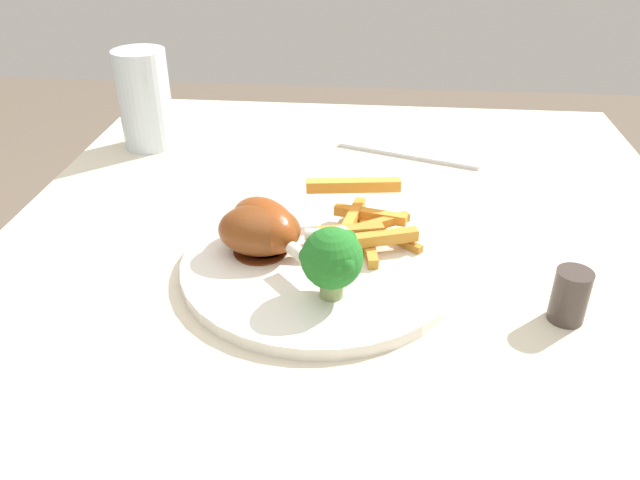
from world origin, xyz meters
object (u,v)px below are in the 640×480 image
(dining_table, at_px, (344,382))
(water_glass, at_px, (145,99))
(broccoli_floret_front, at_px, (334,259))
(chicken_drumstick_far, at_px, (263,231))
(fork, at_px, (407,155))
(carrot_fries_pile, at_px, (361,224))
(chicken_drumstick_near, at_px, (267,227))
(dinner_plate, at_px, (320,264))
(pepper_shaker, at_px, (570,296))

(dining_table, xyz_separation_m, water_glass, (0.30, 0.28, 0.19))
(broccoli_floret_front, distance_m, chicken_drumstick_far, 0.10)
(broccoli_floret_front, height_order, water_glass, water_glass)
(dining_table, distance_m, fork, 0.33)
(carrot_fries_pile, bearing_deg, dining_table, 170.46)
(broccoli_floret_front, bearing_deg, chicken_drumstick_near, 44.20)
(broccoli_floret_front, xyz_separation_m, carrot_fries_pile, (0.10, -0.02, -0.02))
(dinner_plate, relative_size, chicken_drumstick_far, 2.08)
(fork, bearing_deg, pepper_shaker, 129.61)
(chicken_drumstick_far, distance_m, water_glass, 0.34)
(broccoli_floret_front, relative_size, water_glass, 0.50)
(broccoli_floret_front, bearing_deg, chicken_drumstick_far, 47.46)
(dinner_plate, xyz_separation_m, fork, (0.28, -0.09, -0.00))
(dining_table, xyz_separation_m, carrot_fries_pile, (0.06, -0.01, 0.15))
(dinner_plate, xyz_separation_m, carrot_fries_pile, (0.04, -0.04, 0.02))
(dinner_plate, xyz_separation_m, chicken_drumstick_near, (0.01, 0.05, 0.03))
(broccoli_floret_front, distance_m, carrot_fries_pile, 0.10)
(carrot_fries_pile, relative_size, fork, 0.65)
(dining_table, distance_m, carrot_fries_pile, 0.17)
(water_glass, bearing_deg, chicken_drumstick_far, -143.50)
(carrot_fries_pile, height_order, chicken_drumstick_near, chicken_drumstick_near)
(dining_table, xyz_separation_m, chicken_drumstick_far, (0.02, 0.08, 0.16))
(water_glass, relative_size, pepper_shaker, 2.71)
(dining_table, xyz_separation_m, dinner_plate, (0.02, 0.03, 0.13))
(carrot_fries_pile, relative_size, chicken_drumstick_far, 0.98)
(carrot_fries_pile, distance_m, chicken_drumstick_far, 0.10)
(broccoli_floret_front, distance_m, chicken_drumstick_near, 0.10)
(dining_table, bearing_deg, water_glass, 43.61)
(broccoli_floret_front, distance_m, water_glass, 0.44)
(water_glass, bearing_deg, chicken_drumstick_near, -142.63)
(chicken_drumstick_near, height_order, water_glass, water_glass)
(broccoli_floret_front, height_order, pepper_shaker, broccoli_floret_front)
(broccoli_floret_front, bearing_deg, fork, -12.19)
(fork, xyz_separation_m, pepper_shaker, (-0.33, -0.12, 0.02))
(dinner_plate, distance_m, broccoli_floret_front, 0.07)
(water_glass, bearing_deg, dinner_plate, -137.60)
(broccoli_floret_front, height_order, chicken_drumstick_near, broccoli_floret_front)
(chicken_drumstick_near, height_order, chicken_drumstick_far, same)
(dining_table, distance_m, dinner_plate, 0.14)
(broccoli_floret_front, xyz_separation_m, chicken_drumstick_near, (0.07, 0.07, -0.01))
(chicken_drumstick_near, bearing_deg, broccoli_floret_front, -135.80)
(chicken_drumstick_near, bearing_deg, dinner_plate, -103.40)
(chicken_drumstick_near, distance_m, chicken_drumstick_far, 0.01)
(dinner_plate, relative_size, water_glass, 2.03)
(carrot_fries_pile, relative_size, chicken_drumstick_near, 0.99)
(fork, height_order, pepper_shaker, pepper_shaker)
(dinner_plate, bearing_deg, fork, -17.85)
(water_glass, bearing_deg, pepper_shaker, -125.71)
(chicken_drumstick_near, relative_size, pepper_shaker, 2.62)
(fork, distance_m, water_glass, 0.35)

